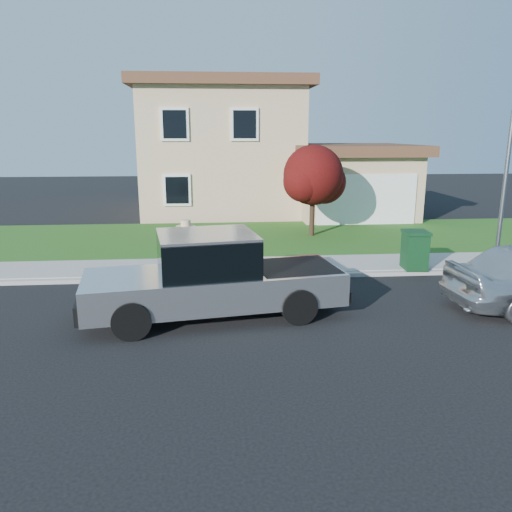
# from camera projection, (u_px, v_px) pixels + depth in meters

# --- Properties ---
(ground) EXTENTS (80.00, 80.00, 0.00)m
(ground) POSITION_uv_depth(u_px,v_px,m) (236.00, 313.00, 11.98)
(ground) COLOR black
(ground) RESTS_ON ground
(curb) EXTENTS (40.00, 0.20, 0.12)m
(curb) POSITION_uv_depth(u_px,v_px,m) (265.00, 276.00, 14.85)
(curb) COLOR gray
(curb) RESTS_ON ground
(sidewalk) EXTENTS (40.00, 2.00, 0.15)m
(sidewalk) POSITION_uv_depth(u_px,v_px,m) (262.00, 266.00, 15.91)
(sidewalk) COLOR gray
(sidewalk) RESTS_ON ground
(lawn) EXTENTS (40.00, 7.00, 0.10)m
(lawn) POSITION_uv_depth(u_px,v_px,m) (251.00, 238.00, 20.27)
(lawn) COLOR #1E4614
(lawn) RESTS_ON ground
(house) EXTENTS (14.00, 11.30, 6.85)m
(house) POSITION_uv_depth(u_px,v_px,m) (246.00, 153.00, 27.17)
(house) COLOR tan
(house) RESTS_ON ground
(pickup_truck) EXTENTS (6.33, 2.97, 2.00)m
(pickup_truck) POSITION_uv_depth(u_px,v_px,m) (213.00, 278.00, 11.61)
(pickup_truck) COLOR black
(pickup_truck) RESTS_ON ground
(woman) EXTENTS (0.76, 0.56, 2.08)m
(woman) POSITION_uv_depth(u_px,v_px,m) (187.00, 262.00, 12.84)
(woman) COLOR tan
(woman) RESTS_ON ground
(ornamental_tree) EXTENTS (2.68, 2.42, 3.68)m
(ornamental_tree) POSITION_uv_depth(u_px,v_px,m) (314.00, 178.00, 20.07)
(ornamental_tree) COLOR black
(ornamental_tree) RESTS_ON lawn
(trash_bin) EXTENTS (0.77, 0.88, 1.17)m
(trash_bin) POSITION_uv_depth(u_px,v_px,m) (415.00, 250.00, 15.26)
(trash_bin) COLOR black
(trash_bin) RESTS_ON sidewalk
(street_lamp) EXTENTS (0.39, 0.62, 4.82)m
(street_lamp) POSITION_uv_depth(u_px,v_px,m) (505.00, 187.00, 13.83)
(street_lamp) COLOR slate
(street_lamp) RESTS_ON ground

